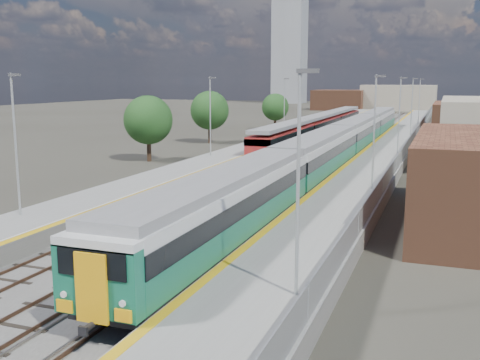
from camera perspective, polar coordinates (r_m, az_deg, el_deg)
The scene contains 11 objects.
ground at distance 66.88m, azimuth 10.57°, elevation 2.89°, with size 320.00×320.00×0.00m, color #47443A.
ballast_bed at distance 69.72m, azimuth 9.10°, elevation 3.24°, with size 10.50×155.00×0.06m, color #565451.
tracks at distance 71.24m, azimuth 9.84°, elevation 3.43°, with size 8.96×160.00×0.17m.
platform_right at distance 68.62m, azimuth 15.30°, elevation 3.33°, with size 4.70×155.00×8.52m.
platform_left at distance 71.26m, azimuth 3.73°, elevation 3.89°, with size 4.30×155.00×8.52m.
buildings at distance 156.82m, azimuth 9.65°, elevation 10.83°, with size 72.00×185.50×40.00m.
green_train at distance 55.47m, azimuth 10.22°, elevation 3.84°, with size 2.95×82.14×3.25m.
red_train at distance 78.95m, azimuth 8.09°, elevation 5.49°, with size 2.69×54.68×3.40m.
tree_a at distance 57.78m, azimuth -9.31°, elevation 6.03°, with size 4.94×4.94×6.70m.
tree_b at distance 74.16m, azimuth -3.10°, elevation 7.07°, with size 5.05×5.05×6.85m.
tree_c at distance 94.34m, azimuth 3.60°, elevation 7.40°, with size 4.49×4.49×6.08m.
Camera 1 is at (11.01, -15.47, 8.11)m, focal length 42.00 mm.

